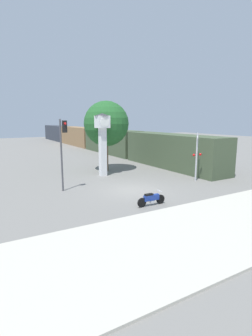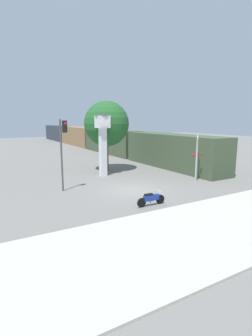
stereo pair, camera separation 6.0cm
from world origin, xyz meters
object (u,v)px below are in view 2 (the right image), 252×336
Objects in this scene: freight_train at (93,138)px; street_tree at (107,124)px; clock_tower at (103,135)px; traffic_light at (63,143)px; railroad_crossing_signal at (197,155)px; motorcycle at (151,199)px.

street_tree is (-6.53, -18.53, 2.76)m from freight_train.
clock_tower is 5.39m from traffic_light.
freight_train is 26.08m from railroad_crossing_signal.
railroad_crossing_signal is 0.59× the size of street_tree.
railroad_crossing_signal is at bearing -60.06° from street_tree.
freight_train is 19.84m from street_tree.
clock_tower is 0.82× the size of street_tree.
clock_tower is 1.10× the size of traffic_light.
street_tree is at bearing -109.42° from freight_train.
railroad_crossing_signal is at bearing 26.34° from motorcycle.
motorcycle is at bearing -154.37° from railroad_crossing_signal.
railroad_crossing_signal is at bearing -44.51° from clock_tower.
freight_train is (7.86, 20.46, -1.84)m from clock_tower.
motorcycle is at bearing -107.08° from freight_train.
traffic_light reaches higher than motorcycle.
traffic_light reaches higher than freight_train.
clock_tower is 8.00m from railroad_crossing_signal.
motorcycle is 7.65m from railroad_crossing_signal.
clock_tower is at bearing 135.49° from railroad_crossing_signal.
clock_tower reaches higher than traffic_light.
clock_tower is 0.10× the size of freight_train.
street_tree reaches higher than railroad_crossing_signal.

